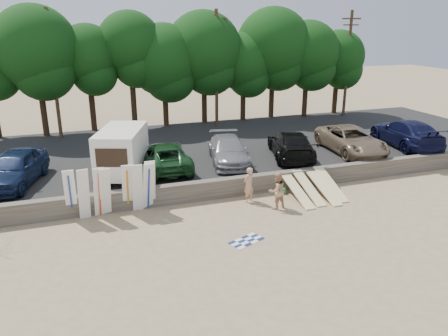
{
  "coord_description": "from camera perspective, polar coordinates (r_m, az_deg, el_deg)",
  "views": [
    {
      "loc": [
        -8.8,
        -17.22,
        8.8
      ],
      "look_at": [
        -1.85,
        3.0,
        1.59
      ],
      "focal_mm": 35.0,
      "sensor_mm": 36.0,
      "label": 1
    }
  ],
  "objects": [
    {
      "name": "ground",
      "position": [
        21.24,
        7.41,
        -6.0
      ],
      "size": [
        120.0,
        120.0,
        0.0
      ],
      "primitive_type": "plane",
      "color": "tan",
      "rests_on": "ground"
    },
    {
      "name": "seawall",
      "position": [
        23.56,
        4.26,
        -2.04
      ],
      "size": [
        44.0,
        0.5,
        1.0
      ],
      "primitive_type": "cube",
      "color": "#6B6356",
      "rests_on": "ground"
    },
    {
      "name": "parking_lot",
      "position": [
        30.28,
        -1.31,
        2.43
      ],
      "size": [
        44.0,
        14.5,
        0.7
      ],
      "primitive_type": "cube",
      "color": "#282828",
      "rests_on": "ground"
    },
    {
      "name": "treeline",
      "position": [
        35.88,
        -4.56,
        14.87
      ],
      "size": [
        32.95,
        6.74,
        9.32
      ],
      "color": "#382616",
      "rests_on": "parking_lot"
    },
    {
      "name": "utility_poles",
      "position": [
        35.09,
        -0.99,
        13.12
      ],
      "size": [
        25.8,
        0.26,
        9.0
      ],
      "color": "#473321",
      "rests_on": "parking_lot"
    },
    {
      "name": "box_trailer",
      "position": [
        24.14,
        -13.17,
        2.26
      ],
      "size": [
        3.42,
        4.65,
        2.67
      ],
      "rotation": [
        0.0,
        0.0,
        -0.35
      ],
      "color": "white",
      "rests_on": "parking_lot"
    },
    {
      "name": "car_0",
      "position": [
        25.0,
        -25.67,
        0.01
      ],
      "size": [
        3.57,
        5.68,
        1.8
      ],
      "primitive_type": "imported",
      "rotation": [
        0.0,
        0.0,
        -0.29
      ],
      "color": "#111E3E",
      "rests_on": "parking_lot"
    },
    {
      "name": "car_1",
      "position": [
        25.24,
        -7.82,
        1.57
      ],
      "size": [
        2.8,
        5.64,
        1.54
      ],
      "primitive_type": "imported",
      "rotation": [
        0.0,
        0.0,
        3.1
      ],
      "color": "#163E1C",
      "rests_on": "parking_lot"
    },
    {
      "name": "car_2",
      "position": [
        26.18,
        0.58,
        2.33
      ],
      "size": [
        3.11,
        5.48,
        1.5
      ],
      "primitive_type": "imported",
      "rotation": [
        0.0,
        0.0,
        -0.21
      ],
      "color": "gray",
      "rests_on": "parking_lot"
    },
    {
      "name": "car_3",
      "position": [
        27.44,
        8.73,
        3.04
      ],
      "size": [
        3.84,
        6.12,
        1.65
      ],
      "primitive_type": "imported",
      "rotation": [
        0.0,
        0.0,
        2.85
      ],
      "color": "black",
      "rests_on": "parking_lot"
    },
    {
      "name": "car_4",
      "position": [
        29.39,
        16.27,
        3.54
      ],
      "size": [
        3.18,
        6.1,
        1.64
      ],
      "primitive_type": "imported",
      "rotation": [
        0.0,
        0.0,
        -0.08
      ],
      "color": "#7C684F",
      "rests_on": "parking_lot"
    },
    {
      "name": "car_5",
      "position": [
        32.16,
        22.66,
        4.25
      ],
      "size": [
        3.38,
        6.5,
        1.8
      ],
      "primitive_type": "imported",
      "rotation": [
        0.0,
        0.0,
        3.0
      ],
      "color": "black",
      "rests_on": "parking_lot"
    },
    {
      "name": "surfboard_upright_0",
      "position": [
        21.24,
        -19.43,
        -3.25
      ],
      "size": [
        0.51,
        0.72,
        2.53
      ],
      "primitive_type": "cube",
      "rotation": [
        0.25,
        0.0,
        0.01
      ],
      "color": "white",
      "rests_on": "ground"
    },
    {
      "name": "surfboard_upright_1",
      "position": [
        21.0,
        -17.85,
        -3.29
      ],
      "size": [
        0.57,
        0.64,
        2.56
      ],
      "primitive_type": "cube",
      "rotation": [
        0.2,
        0.0,
        0.13
      ],
      "color": "white",
      "rests_on": "ground"
    },
    {
      "name": "surfboard_upright_2",
      "position": [
        21.08,
        -15.98,
        -3.05
      ],
      "size": [
        0.57,
        0.72,
        2.54
      ],
      "primitive_type": "cube",
      "rotation": [
        0.24,
        0.0,
        0.11
      ],
      "color": "white",
      "rests_on": "ground"
    },
    {
      "name": "surfboard_upright_3",
      "position": [
        21.06,
        -15.26,
        -3.05
      ],
      "size": [
        0.54,
        0.83,
        2.51
      ],
      "primitive_type": "cube",
      "rotation": [
        0.29,
        0.0,
        0.05
      ],
      "color": "white",
      "rests_on": "ground"
    },
    {
      "name": "surfboard_upright_4",
      "position": [
        21.28,
        -12.49,
        -2.58
      ],
      "size": [
        0.52,
        0.76,
        2.52
      ],
      "primitive_type": "cube",
      "rotation": [
        0.27,
        0.0,
        -0.02
      ],
      "color": "white",
      "rests_on": "ground"
    },
    {
      "name": "surfboard_upright_5",
      "position": [
        21.17,
        -11.22,
        -2.58
      ],
      "size": [
        0.52,
        0.73,
        2.53
      ],
      "primitive_type": "cube",
      "rotation": [
        0.26,
        0.0,
        -0.02
      ],
      "color": "white",
      "rests_on": "ground"
    },
    {
      "name": "surfboard_upright_6",
      "position": [
        21.27,
        -9.84,
        -2.41
      ],
      "size": [
        0.58,
        0.82,
        2.52
      ],
      "primitive_type": "cube",
      "rotation": [
        0.28,
        0.0,
        0.1
      ],
      "color": "white",
      "rests_on": "ground"
    },
    {
      "name": "surfboard_upright_7",
      "position": [
        21.43,
        -9.63,
        -2.18
      ],
      "size": [
        0.5,
        0.57,
        2.56
      ],
      "primitive_type": "cube",
      "rotation": [
        0.2,
        0.0,
        -0.0
      ],
      "color": "white",
      "rests_on": "ground"
    },
    {
      "name": "surfboard_low_0",
      "position": [
        22.9,
        9.59,
        -2.98
      ],
      "size": [
        0.56,
        2.89,
        0.93
      ],
      "primitive_type": "cube",
      "rotation": [
        0.29,
        0.0,
        0.0
      ],
      "color": "#F7E49C",
      "rests_on": "ground"
    },
    {
      "name": "surfboard_low_1",
      "position": [
        23.32,
        11.0,
        -2.53
      ],
      "size": [
        0.56,
        2.86,
        1.03
      ],
      "primitive_type": "cube",
      "rotation": [
        0.33,
        0.0,
        0.0
      ],
      "color": "#F7E49C",
      "rests_on": "ground"
    },
    {
      "name": "surfboard_low_2",
      "position": [
        23.56,
        12.89,
        -2.55
      ],
      "size": [
        0.56,
        2.89,
        0.95
      ],
      "primitive_type": "cube",
      "rotation": [
        0.3,
        0.0,
        0.0
      ],
      "color": "#F7E49C",
      "rests_on": "ground"
    },
    {
      "name": "surfboard_low_3",
      "position": [
        24.01,
        13.71,
        -2.0
      ],
      "size": [
        0.56,
        2.84,
        1.11
      ],
      "primitive_type": "cube",
      "rotation": [
        0.36,
        0.0,
        0.0
      ],
      "color": "#F7E49C",
      "rests_on": "ground"
    },
    {
      "name": "beachgoer_a",
      "position": [
        22.2,
        3.24,
        -2.19
      ],
      "size": [
        0.8,
        0.69,
        1.84
      ],
      "primitive_type": "imported",
      "rotation": [
        0.0,
        0.0,
        3.61
      ],
      "color": "tan",
      "rests_on": "ground"
    },
    {
      "name": "beachgoer_b",
      "position": [
        21.51,
        6.9,
        -2.95
      ],
      "size": [
        1.04,
        0.88,
        1.87
      ],
      "primitive_type": "imported",
      "rotation": [
        0.0,
        0.0,
        3.35
      ],
      "color": "tan",
      "rests_on": "ground"
    },
    {
      "name": "cooler",
      "position": [
        23.66,
        7.52,
        -2.95
      ],
      "size": [
        0.45,
        0.4,
        0.32
      ],
      "primitive_type": "cube",
      "rotation": [
        0.0,
        0.0,
        -0.3
      ],
      "color": "#25884E",
      "rests_on": "ground"
    },
    {
      "name": "gear_bag",
      "position": [
        23.95,
        9.73,
        -2.92
      ],
      "size": [
        0.37,
        0.34,
        0.22
      ],
      "primitive_type": "cube",
      "rotation": [
        0.0,
        0.0,
        0.38
      ],
      "color": "#D64B19",
      "rests_on": "ground"
    },
    {
      "name": "beach_towel",
      "position": [
        18.68,
        2.96,
        -9.47
      ],
      "size": [
        1.96,
        1.96,
        0.0
      ],
      "primitive_type": "plane",
      "rotation": [
        0.0,
        0.0,
        0.39
      ],
      "color": "white",
      "rests_on": "ground"
    }
  ]
}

